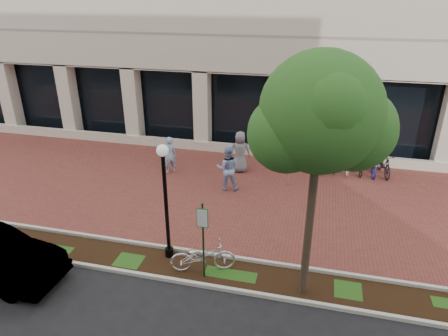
% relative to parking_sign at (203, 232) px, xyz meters
% --- Properties ---
extents(ground, '(120.00, 120.00, 0.00)m').
position_rel_parking_sign_xyz_m(ground, '(-1.12, 5.56, -1.61)').
color(ground, black).
rests_on(ground, ground).
extents(brick_plaza, '(40.00, 9.00, 0.01)m').
position_rel_parking_sign_xyz_m(brick_plaza, '(-1.12, 5.56, -1.60)').
color(brick_plaza, brown).
rests_on(brick_plaza, ground).
extents(planting_strip, '(40.00, 1.50, 0.01)m').
position_rel_parking_sign_xyz_m(planting_strip, '(-1.12, 0.31, -1.60)').
color(planting_strip, black).
rests_on(planting_strip, ground).
extents(curb_plaza_side, '(40.00, 0.12, 0.12)m').
position_rel_parking_sign_xyz_m(curb_plaza_side, '(-1.12, 1.06, -1.55)').
color(curb_plaza_side, beige).
rests_on(curb_plaza_side, ground).
extents(curb_street_side, '(40.00, 0.12, 0.12)m').
position_rel_parking_sign_xyz_m(curb_street_side, '(-1.12, -0.44, -1.55)').
color(curb_street_side, beige).
rests_on(curb_street_side, ground).
extents(parking_sign, '(0.34, 0.07, 2.54)m').
position_rel_parking_sign_xyz_m(parking_sign, '(0.00, 0.00, 0.00)').
color(parking_sign, '#153C1B').
rests_on(parking_sign, ground).
extents(lamppost, '(0.36, 0.36, 3.90)m').
position_rel_parking_sign_xyz_m(lamppost, '(-1.40, 0.73, 0.60)').
color(lamppost, black).
rests_on(lamppost, ground).
extents(street_tree, '(3.54, 2.95, 6.83)m').
position_rel_parking_sign_xyz_m(street_tree, '(3.00, 0.09, 3.55)').
color(street_tree, '#453327').
rests_on(street_tree, ground).
extents(locked_bicycle, '(2.13, 1.30, 1.06)m').
position_rel_parking_sign_xyz_m(locked_bicycle, '(-0.12, 0.31, -1.08)').
color(locked_bicycle, silver).
rests_on(locked_bicycle, ground).
extents(pedestrian_left, '(0.78, 0.73, 1.79)m').
position_rel_parking_sign_xyz_m(pedestrian_left, '(-3.71, 6.93, -0.71)').
color(pedestrian_left, '#8DACD3').
rests_on(pedestrian_left, ground).
extents(pedestrian_mid, '(1.10, 0.93, 1.99)m').
position_rel_parking_sign_xyz_m(pedestrian_mid, '(-0.65, 5.87, -0.61)').
color(pedestrian_mid, '#8CA3D1').
rests_on(pedestrian_mid, ground).
extents(pedestrian_right, '(1.08, 0.81, 2.00)m').
position_rel_parking_sign_xyz_m(pedestrian_right, '(-0.51, 7.82, -0.61)').
color(pedestrian_right, slate).
rests_on(pedestrian_right, ground).
extents(bollard, '(0.12, 0.12, 1.00)m').
position_rel_parking_sign_xyz_m(bollard, '(1.91, 6.85, -1.10)').
color(bollard, silver).
rests_on(bollard, ground).
extents(bike_rack_cluster, '(3.59, 2.00, 1.12)m').
position_rel_parking_sign_xyz_m(bike_rack_cluster, '(4.70, 9.04, -1.08)').
color(bike_rack_cluster, black).
rests_on(bike_rack_cluster, ground).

